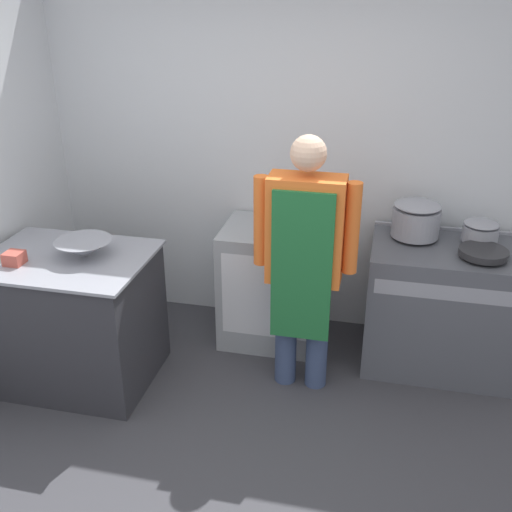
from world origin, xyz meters
TOP-DOWN VIEW (x-y plane):
  - ground_plane at (0.00, 0.00)m, footprint 14.00×14.00m
  - wall_back at (0.00, 1.97)m, footprint 8.00×0.05m
  - prep_counter at (-1.15, 0.86)m, footprint 1.03×0.79m
  - stove at (1.18, 1.56)m, footprint 0.97×0.67m
  - fridge_unit at (0.01, 1.63)m, footprint 0.71×0.59m
  - person_cook at (0.31, 1.11)m, footprint 0.63×0.24m
  - mixing_bowl at (-1.04, 0.90)m, footprint 0.35×0.35m
  - plastic_tub at (-1.40, 0.71)m, footprint 0.11×0.11m
  - stock_pot at (0.96, 1.68)m, footprint 0.31×0.31m
  - saute_pan at (1.37, 1.45)m, footprint 0.30×0.30m
  - sauce_pot at (1.37, 1.68)m, footprint 0.23×0.23m

SIDE VIEW (x-z plane):
  - ground_plane at x=0.00m, z-range 0.00..0.00m
  - stove at x=1.18m, z-range -0.01..0.88m
  - fridge_unit at x=0.01m, z-range 0.00..0.87m
  - prep_counter at x=-1.15m, z-range 0.00..0.88m
  - saute_pan at x=1.37m, z-range 0.89..0.93m
  - plastic_tub at x=-1.40m, z-range 0.88..0.96m
  - mixing_bowl at x=-1.04m, z-range 0.88..0.99m
  - person_cook at x=0.31m, z-range 0.11..1.78m
  - sauce_pot at x=1.37m, z-range 0.89..1.03m
  - stock_pot at x=0.96m, z-range 0.89..1.13m
  - wall_back at x=0.00m, z-range 0.00..2.70m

